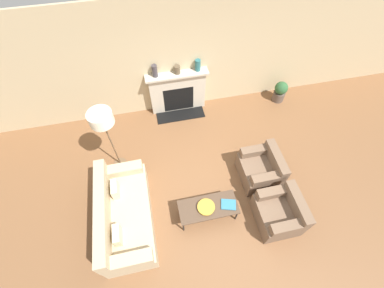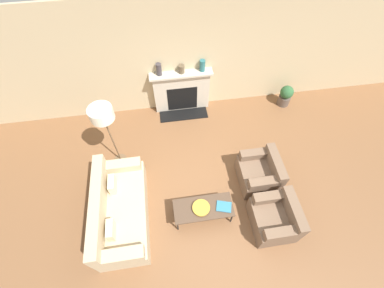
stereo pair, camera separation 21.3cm
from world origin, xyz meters
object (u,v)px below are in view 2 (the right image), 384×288
(armchair_near, at_px, (276,218))
(bowl, at_px, (201,208))
(couch, at_px, (119,211))
(book, at_px, (224,207))
(mantel_vase_center_right, at_px, (202,66))
(fireplace, at_px, (182,92))
(floor_lamp, at_px, (103,117))
(mantel_vase_left, at_px, (159,69))
(potted_plant, at_px, (286,95))
(coffee_table, at_px, (203,208))
(mantel_vase_center_left, at_px, (181,69))
(armchair_far, at_px, (260,173))

(armchair_near, relative_size, bowl, 2.55)
(couch, xyz_separation_m, book, (2.00, -0.25, 0.10))
(book, bearing_deg, mantel_vase_center_right, 104.88)
(fireplace, height_order, floor_lamp, floor_lamp)
(couch, xyz_separation_m, mantel_vase_left, (1.08, 2.84, 0.99))
(floor_lamp, bearing_deg, potted_plant, 15.14)
(book, xyz_separation_m, floor_lamp, (-2.06, 1.63, 1.09))
(floor_lamp, height_order, mantel_vase_left, floor_lamp)
(fireplace, xyz_separation_m, potted_plant, (2.74, -0.26, -0.26))
(couch, relative_size, book, 5.99)
(coffee_table, height_order, floor_lamp, floor_lamp)
(mantel_vase_center_left, bearing_deg, potted_plant, -5.84)
(armchair_near, xyz_separation_m, bowl, (-1.38, 0.36, 0.13))
(mantel_vase_center_left, bearing_deg, bowl, -90.63)
(fireplace, height_order, bowl, fireplace)
(floor_lamp, bearing_deg, mantel_vase_left, 52.14)
(armchair_far, bearing_deg, fireplace, -150.58)
(couch, height_order, armchair_far, couch)
(book, xyz_separation_m, mantel_vase_center_right, (0.09, 3.09, 0.89))
(mantel_vase_left, distance_m, mantel_vase_center_right, 1.01)
(floor_lamp, bearing_deg, mantel_vase_center_left, 41.47)
(coffee_table, xyz_separation_m, bowl, (-0.05, -0.01, 0.06))
(armchair_far, relative_size, floor_lamp, 0.50)
(mantel_vase_left, bearing_deg, bowl, -81.01)
(armchair_far, distance_m, mantel_vase_center_right, 2.77)
(fireplace, distance_m, mantel_vase_center_right, 0.90)
(armchair_near, relative_size, book, 2.60)
(bowl, height_order, floor_lamp, floor_lamp)
(armchair_far, bearing_deg, mantel_vase_left, -142.54)
(armchair_near, height_order, coffee_table, armchair_near)
(book, xyz_separation_m, mantel_vase_center_left, (-0.40, 3.09, 0.85))
(book, distance_m, mantel_vase_left, 3.35)
(mantel_vase_left, distance_m, mantel_vase_center_left, 0.52)
(couch, bearing_deg, bowl, -97.98)
(mantel_vase_left, relative_size, mantel_vase_center_left, 1.52)
(mantel_vase_center_left, distance_m, potted_plant, 2.90)
(fireplace, xyz_separation_m, floor_lamp, (-1.64, -1.45, 0.94))
(armchair_far, xyz_separation_m, coffee_table, (-1.33, -0.62, 0.07))
(armchair_far, xyz_separation_m, mantel_vase_center_right, (-0.86, 2.43, 1.00))
(fireplace, xyz_separation_m, mantel_vase_center_right, (0.51, 0.01, 0.74))
(armchair_far, bearing_deg, potted_plant, 147.53)
(couch, bearing_deg, fireplace, -29.28)
(armchair_far, bearing_deg, mantel_vase_center_right, -160.63)
(mantel_vase_left, bearing_deg, armchair_near, -61.43)
(book, height_order, mantel_vase_center_left, mantel_vase_center_left)
(fireplace, relative_size, mantel_vase_center_right, 5.34)
(bowl, distance_m, floor_lamp, 2.52)
(couch, bearing_deg, mantel_vase_center_left, -29.43)
(floor_lamp, height_order, mantel_vase_center_right, floor_lamp)
(book, height_order, floor_lamp, floor_lamp)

